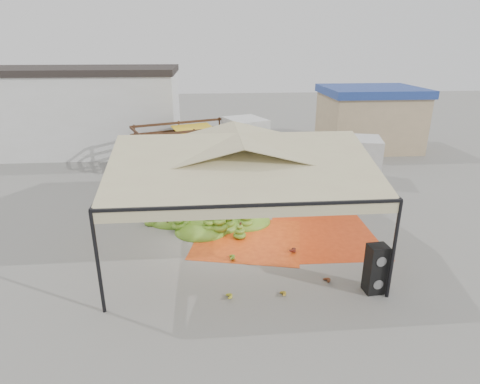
{
  "coord_description": "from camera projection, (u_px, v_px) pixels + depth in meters",
  "views": [
    {
      "loc": [
        -1.09,
        -13.4,
        6.93
      ],
      "look_at": [
        0.2,
        1.5,
        1.3
      ],
      "focal_mm": 30.0,
      "sensor_mm": 36.0,
      "label": 1
    }
  ],
  "objects": [
    {
      "name": "tarp_left",
      "position": [
        248.0,
        239.0,
        14.99
      ],
      "size": [
        4.57,
        4.43,
        0.01
      ],
      "primitive_type": "cube",
      "rotation": [
        0.0,
        0.0,
        -0.22
      ],
      "color": "#ED5716",
      "rests_on": "ground"
    },
    {
      "name": "hanging_bunches",
      "position": [
        211.0,
        173.0,
        13.98
      ],
      "size": [
        3.24,
        0.24,
        0.2
      ],
      "color": "#466F17",
      "rests_on": "ground"
    },
    {
      "name": "hand_red_b",
      "position": [
        325.0,
        280.0,
        12.26
      ],
      "size": [
        0.48,
        0.42,
        0.19
      ],
      "primitive_type": "ellipsoid",
      "rotation": [
        0.0,
        0.0,
        0.21
      ],
      "color": "#602E16",
      "rests_on": "ground"
    },
    {
      "name": "building_tan",
      "position": [
        369.0,
        118.0,
        27.22
      ],
      "size": [
        6.3,
        5.3,
        4.1
      ],
      "color": "tan",
      "rests_on": "ground"
    },
    {
      "name": "hand_yellow_a",
      "position": [
        281.0,
        293.0,
        11.62
      ],
      "size": [
        0.43,
        0.37,
        0.18
      ],
      "primitive_type": "ellipsoid",
      "rotation": [
        0.0,
        0.0,
        0.15
      ],
      "color": "#B18723",
      "rests_on": "ground"
    },
    {
      "name": "ground",
      "position": [
        238.0,
        239.0,
        15.02
      ],
      "size": [
        90.0,
        90.0,
        0.0
      ],
      "primitive_type": "plane",
      "color": "slate",
      "rests_on": "ground"
    },
    {
      "name": "speaker_stack",
      "position": [
        376.0,
        269.0,
        11.6
      ],
      "size": [
        0.59,
        0.52,
        1.51
      ],
      "rotation": [
        0.0,
        0.0,
        0.09
      ],
      "color": "black",
      "rests_on": "ground"
    },
    {
      "name": "tarp_right",
      "position": [
        327.0,
        237.0,
        15.15
      ],
      "size": [
        3.74,
        3.91,
        0.01
      ],
      "primitive_type": "cube",
      "rotation": [
        0.0,
        0.0,
        -0.02
      ],
      "color": "#E64815",
      "rests_on": "ground"
    },
    {
      "name": "hand_red_a",
      "position": [
        290.0,
        249.0,
        14.06
      ],
      "size": [
        0.63,
        0.59,
        0.23
      ],
      "primitive_type": "ellipsoid",
      "rotation": [
        0.0,
        0.0,
        -0.44
      ],
      "color": "#5C1E15",
      "rests_on": "ground"
    },
    {
      "name": "banana_leaves",
      "position": [
        170.0,
        223.0,
        16.29
      ],
      "size": [
        0.96,
        1.36,
        3.7
      ],
      "primitive_type": null,
      "color": "#28731E",
      "rests_on": "ground"
    },
    {
      "name": "hand_yellow_b",
      "position": [
        227.0,
        296.0,
        11.49
      ],
      "size": [
        0.48,
        0.42,
        0.19
      ],
      "primitive_type": "ellipsoid",
      "rotation": [
        0.0,
        0.0,
        0.19
      ],
      "color": "gold",
      "rests_on": "ground"
    },
    {
      "name": "vendor",
      "position": [
        266.0,
        181.0,
        18.38
      ],
      "size": [
        0.77,
        0.59,
        1.88
      ],
      "primitive_type": "imported",
      "rotation": [
        0.0,
        0.0,
        2.92
      ],
      "color": "gray",
      "rests_on": "ground"
    },
    {
      "name": "banana_heap",
      "position": [
        211.0,
        208.0,
        16.31
      ],
      "size": [
        6.52,
        5.99,
        1.13
      ],
      "primitive_type": "ellipsoid",
      "rotation": [
        0.0,
        0.0,
        0.38
      ],
      "color": "#59831B",
      "rests_on": "ground"
    },
    {
      "name": "building_white",
      "position": [
        69.0,
        110.0,
        26.31
      ],
      "size": [
        14.3,
        6.3,
        5.4
      ],
      "color": "silver",
      "rests_on": "ground"
    },
    {
      "name": "truck_left",
      "position": [
        207.0,
        139.0,
        23.29
      ],
      "size": [
        8.03,
        5.17,
        2.61
      ],
      "rotation": [
        0.0,
        0.0,
        0.37
      ],
      "color": "#4C2C19",
      "rests_on": "ground"
    },
    {
      "name": "canopy_tent",
      "position": [
        238.0,
        153.0,
        13.86
      ],
      "size": [
        8.1,
        8.1,
        4.0
      ],
      "color": "black",
      "rests_on": "ground"
    },
    {
      "name": "hand_green",
      "position": [
        229.0,
        256.0,
        13.56
      ],
      "size": [
        0.49,
        0.4,
        0.22
      ],
      "primitive_type": "ellipsoid",
      "rotation": [
        0.0,
        0.0,
        -0.01
      ],
      "color": "#3A7D1A",
      "rests_on": "ground"
    },
    {
      "name": "truck_right",
      "position": [
        321.0,
        153.0,
        21.29
      ],
      "size": [
        6.93,
        3.85,
        2.26
      ],
      "rotation": [
        0.0,
        0.0,
        -0.26
      ],
      "color": "#523D1B",
      "rests_on": "ground"
    }
  ]
}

